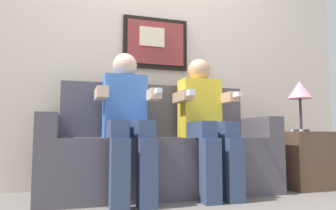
# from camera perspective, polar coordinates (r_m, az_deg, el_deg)

# --- Properties ---
(ground_plane) EXTENTS (5.55, 5.55, 0.00)m
(ground_plane) POSITION_cam_1_polar(r_m,az_deg,el_deg) (2.33, 1.13, -17.08)
(ground_plane) COLOR #66605B
(back_wall_assembly) EXTENTS (4.27, 0.10, 2.60)m
(back_wall_assembly) POSITION_cam_1_polar(r_m,az_deg,el_deg) (3.13, -3.33, 10.02)
(back_wall_assembly) COLOR beige
(back_wall_assembly) RESTS_ON ground_plane
(couch) EXTENTS (1.87, 0.58, 0.90)m
(couch) POSITION_cam_1_polar(r_m,az_deg,el_deg) (2.59, -1.15, -8.91)
(couch) COLOR #514C56
(couch) RESTS_ON ground_plane
(person_on_left) EXTENTS (0.46, 0.56, 1.11)m
(person_on_left) POSITION_cam_1_polar(r_m,az_deg,el_deg) (2.36, -7.38, -2.09)
(person_on_left) COLOR #3F72CC
(person_on_left) RESTS_ON ground_plane
(person_on_right) EXTENTS (0.46, 0.56, 1.11)m
(person_on_right) POSITION_cam_1_polar(r_m,az_deg,el_deg) (2.54, 6.74, -2.32)
(person_on_right) COLOR yellow
(person_on_right) RESTS_ON ground_plane
(side_table_right) EXTENTS (0.40, 0.40, 0.50)m
(side_table_right) POSITION_cam_1_polar(r_m,az_deg,el_deg) (3.12, 23.08, -9.04)
(side_table_right) COLOR brown
(side_table_right) RESTS_ON ground_plane
(table_lamp) EXTENTS (0.22, 0.22, 0.46)m
(table_lamp) POSITION_cam_1_polar(r_m,az_deg,el_deg) (3.12, 22.60, 2.14)
(table_lamp) COLOR #333338
(table_lamp) RESTS_ON side_table_right
(spare_remote_on_table) EXTENTS (0.04, 0.13, 0.02)m
(spare_remote_on_table) POSITION_cam_1_polar(r_m,az_deg,el_deg) (3.08, 22.27, -4.27)
(spare_remote_on_table) COLOR white
(spare_remote_on_table) RESTS_ON side_table_right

